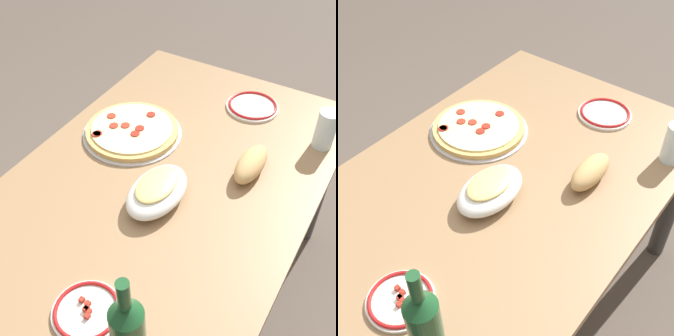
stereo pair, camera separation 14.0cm
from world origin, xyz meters
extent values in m
plane|color=brown|center=(0.00, 0.00, 0.00)|extent=(8.00, 8.00, 0.00)
cube|color=#93704C|center=(0.00, 0.00, 0.69)|extent=(1.35, 0.89, 0.03)
cylinder|color=#33302D|center=(0.61, -0.39, 0.34)|extent=(0.07, 0.07, 0.67)
cylinder|color=#33302D|center=(0.61, 0.39, 0.34)|extent=(0.07, 0.07, 0.67)
cylinder|color=#B7B7BC|center=(0.12, 0.21, 0.71)|extent=(0.34, 0.34, 0.01)
cylinder|color=tan|center=(0.12, 0.21, 0.72)|extent=(0.32, 0.32, 0.02)
cylinder|color=beige|center=(0.12, 0.21, 0.73)|extent=(0.28, 0.28, 0.01)
cylinder|color=maroon|center=(0.21, 0.19, 0.74)|extent=(0.03, 0.03, 0.00)
cylinder|color=#B22D1E|center=(0.11, 0.24, 0.74)|extent=(0.03, 0.03, 0.00)
cylinder|color=maroon|center=(0.02, 0.29, 0.74)|extent=(0.03, 0.03, 0.00)
cylinder|color=maroon|center=(0.12, 0.18, 0.74)|extent=(0.03, 0.03, 0.00)
cylinder|color=#B22D1E|center=(0.09, 0.27, 0.74)|extent=(0.03, 0.03, 0.00)
cylinder|color=#B22D1E|center=(0.03, 0.29, 0.74)|extent=(0.03, 0.03, 0.00)
cylinder|color=maroon|center=(0.09, 0.18, 0.74)|extent=(0.03, 0.03, 0.00)
cylinder|color=#B22D1E|center=(0.13, 0.31, 0.74)|extent=(0.03, 0.03, 0.00)
ellipsoid|color=white|center=(-0.11, -0.03, 0.74)|extent=(0.24, 0.15, 0.07)
ellipsoid|color=#AD2819|center=(-0.11, -0.03, 0.75)|extent=(0.20, 0.12, 0.03)
ellipsoid|color=#EACC75|center=(-0.11, -0.03, 0.77)|extent=(0.17, 0.10, 0.02)
cone|color=#194723|center=(-0.56, -0.24, 0.95)|extent=(0.07, 0.07, 0.03)
cylinder|color=#194723|center=(-0.56, -0.24, 1.00)|extent=(0.03, 0.03, 0.07)
cylinder|color=silver|center=(0.39, -0.37, 0.77)|extent=(0.07, 0.07, 0.13)
cylinder|color=white|center=(0.47, -0.09, 0.71)|extent=(0.19, 0.19, 0.01)
torus|color=red|center=(0.47, -0.09, 0.72)|extent=(0.18, 0.18, 0.01)
cylinder|color=white|center=(-0.51, -0.07, 0.71)|extent=(0.17, 0.17, 0.01)
torus|color=red|center=(-0.51, -0.07, 0.72)|extent=(0.16, 0.16, 0.01)
cube|color=#AD2819|center=(-0.50, -0.07, 0.72)|extent=(0.01, 0.01, 0.01)
cube|color=#AD2819|center=(-0.52, -0.09, 0.72)|extent=(0.01, 0.01, 0.01)
cube|color=#AD2819|center=(-0.49, -0.07, 0.72)|extent=(0.01, 0.01, 0.01)
cube|color=#AD2819|center=(-0.51, -0.08, 0.72)|extent=(0.01, 0.01, 0.01)
cube|color=#AD2819|center=(-0.49, -0.05, 0.72)|extent=(0.01, 0.01, 0.01)
cube|color=#AD2819|center=(-0.51, -0.07, 0.72)|extent=(0.01, 0.01, 0.01)
ellipsoid|color=tan|center=(0.14, -0.22, 0.74)|extent=(0.19, 0.08, 0.07)
camera|label=1|loc=(-0.89, -0.52, 1.69)|focal=48.56mm
camera|label=2|loc=(-0.81, -0.64, 1.69)|focal=48.56mm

